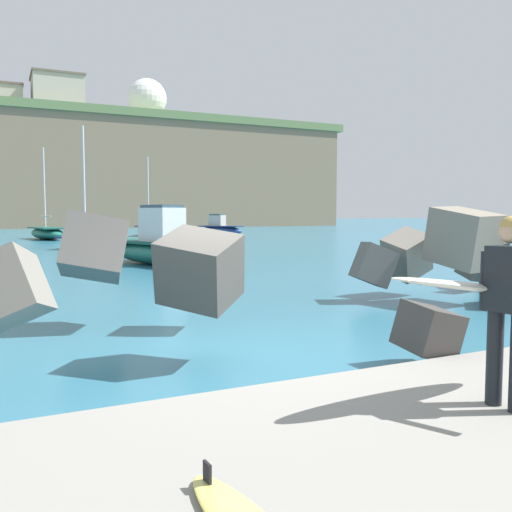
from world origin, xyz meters
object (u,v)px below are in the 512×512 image
surfer_with_board (496,296)px  boat_near_right (157,246)px  boat_mid_left (89,240)px  station_building_west (62,113)px  mooring_buoy_middle (198,236)px  boat_near_centre (47,233)px  boat_far_left (148,230)px  radar_dome (147,102)px  station_building_annex (2,101)px  station_building_central (57,96)px  boat_near_left (220,229)px

surfer_with_board → boat_near_right: 17.86m
boat_mid_left → station_building_west: (5.97, 71.75, 19.96)m
mooring_buoy_middle → boat_near_centre: bearing=160.4°
mooring_buoy_middle → boat_far_left: bearing=104.9°
boat_near_right → boat_mid_left: size_ratio=0.83×
surfer_with_board → radar_dome: 103.45m
boat_near_centre → boat_mid_left: boat_near_centre is taller
boat_near_centre → station_building_annex: station_building_annex is taller
boat_mid_left → radar_dome: size_ratio=0.72×
radar_dome → station_building_annex: size_ratio=1.20×
boat_near_centre → station_building_central: station_building_central is taller
radar_dome → boat_mid_left: bearing=-106.9°
boat_near_right → boat_far_left: size_ratio=0.81×
boat_far_left → station_building_west: 58.87m
boat_far_left → station_building_central: bearing=95.3°
boat_near_left → radar_dome: 61.73m
station_building_west → boat_near_right: bearing=-93.4°
boat_near_centre → station_building_west: size_ratio=1.02×
boat_mid_left → radar_dome: 75.18m
boat_near_right → mooring_buoy_middle: bearing=66.7°
station_building_annex → boat_mid_left: bearing=-86.1°
boat_near_left → station_building_annex: bearing=109.4°
boat_near_right → station_building_west: size_ratio=0.83×
boat_near_centre → mooring_buoy_middle: boat_near_centre is taller
mooring_buoy_middle → station_building_central: bearing=96.9°
boat_mid_left → mooring_buoy_middle: boat_mid_left is taller
surfer_with_board → mooring_buoy_middle: 39.91m
station_building_west → radar_dome: bearing=-12.0°
boat_near_right → radar_dome: (19.97, 81.03, 22.35)m
boat_far_left → station_building_annex: station_building_annex is taller
station_building_central → boat_mid_left: bearing=-93.9°
boat_mid_left → boat_far_left: bearing=64.8°
boat_near_centre → boat_near_left: bearing=-2.7°
boat_near_left → boat_mid_left: 17.46m
boat_mid_left → station_building_central: (3.87, 57.56, 20.04)m
mooring_buoy_middle → station_building_annex: station_building_annex is taller
mooring_buoy_middle → station_building_annex: bearing=105.0°
station_building_west → station_building_annex: station_building_west is taller
station_building_annex → station_building_central: bearing=-18.6°
mooring_buoy_middle → station_building_west: 66.73m
boat_near_right → station_building_central: (2.97, 70.01, 19.76)m
surfer_with_board → boat_mid_left: size_ratio=0.29×
boat_near_left → radar_dome: bearing=82.2°
boat_near_left → station_building_west: station_building_west is taller
surfer_with_board → boat_far_left: boat_far_left is taller
mooring_buoy_middle → station_building_west: size_ratio=0.06×
boat_mid_left → station_building_central: bearing=86.1°
boat_near_centre → station_building_central: size_ratio=0.92×
boat_near_right → mooring_buoy_middle: size_ratio=13.57×
surfer_with_board → radar_dome: bearing=77.7°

